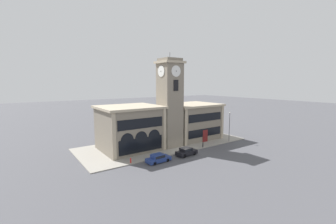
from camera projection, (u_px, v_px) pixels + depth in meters
ground_plane at (186, 152)px, 43.90m from camera, size 300.00×300.00×0.00m
sidewalk_kerb at (164, 144)px, 50.05m from camera, size 36.85×15.18×0.15m
clock_tower at (170, 103)px, 47.09m from camera, size 4.87×4.87×19.70m
town_hall_left_wing at (130, 128)px, 45.43m from camera, size 11.95×10.54×8.92m
town_hall_right_wing at (191, 121)px, 54.82m from camera, size 12.74×10.54×8.49m
parked_car_near at (158, 158)px, 38.39m from camera, size 4.44×2.06×1.42m
parked_car_mid at (186, 151)px, 41.95m from camera, size 4.16×2.04×1.49m
street_lamp at (230, 123)px, 51.24m from camera, size 0.36×0.36×6.76m
bollard at (203, 145)px, 46.86m from camera, size 0.18×0.18×1.06m
fire_hydrant at (131, 160)px, 37.69m from camera, size 0.22×0.22×0.87m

